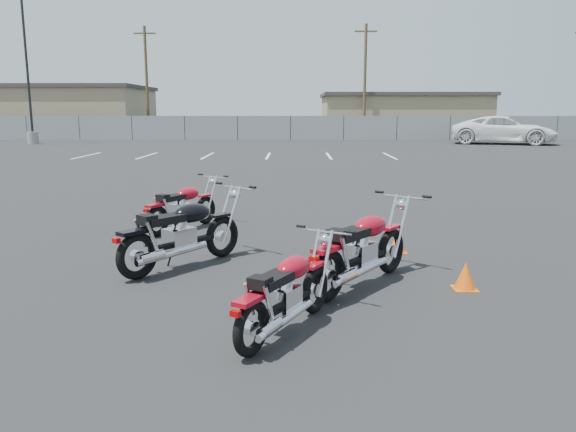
{
  "coord_description": "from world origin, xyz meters",
  "views": [
    {
      "loc": [
        0.29,
        -7.74,
        2.23
      ],
      "look_at": [
        0.2,
        0.6,
        0.65
      ],
      "focal_mm": 35.0,
      "sensor_mm": 36.0,
      "label": 1
    }
  ],
  "objects_px": {
    "motorcycle_third_red": "(363,249)",
    "motorcycle_rear_red": "(286,293)",
    "motorcycle_second_black": "(182,233)",
    "motorcycle_front_red": "(182,207)",
    "white_van": "(504,122)"
  },
  "relations": [
    {
      "from": "motorcycle_front_red",
      "to": "motorcycle_rear_red",
      "type": "relative_size",
      "value": 1.03
    },
    {
      "from": "white_van",
      "to": "motorcycle_second_black",
      "type": "bearing_deg",
      "value": 171.74
    },
    {
      "from": "motorcycle_rear_red",
      "to": "white_van",
      "type": "xyz_separation_m",
      "value": [
        13.98,
        32.35,
        1.04
      ]
    },
    {
      "from": "motorcycle_third_red",
      "to": "white_van",
      "type": "xyz_separation_m",
      "value": [
        13.03,
        30.81,
        0.96
      ]
    },
    {
      "from": "motorcycle_second_black",
      "to": "motorcycle_front_red",
      "type": "bearing_deg",
      "value": 101.11
    },
    {
      "from": "motorcycle_second_black",
      "to": "motorcycle_third_red",
      "type": "xyz_separation_m",
      "value": [
        2.47,
        -0.85,
        -0.01
      ]
    },
    {
      "from": "motorcycle_front_red",
      "to": "motorcycle_third_red",
      "type": "xyz_separation_m",
      "value": [
        2.97,
        -3.42,
        0.06
      ]
    },
    {
      "from": "motorcycle_second_black",
      "to": "motorcycle_rear_red",
      "type": "height_order",
      "value": "motorcycle_second_black"
    },
    {
      "from": "motorcycle_second_black",
      "to": "motorcycle_third_red",
      "type": "bearing_deg",
      "value": -18.92
    },
    {
      "from": "white_van",
      "to": "motorcycle_third_red",
      "type": "bearing_deg",
      "value": 176.16
    },
    {
      "from": "motorcycle_front_red",
      "to": "white_van",
      "type": "distance_m",
      "value": 31.74
    },
    {
      "from": "motorcycle_front_red",
      "to": "motorcycle_second_black",
      "type": "relative_size",
      "value": 0.93
    },
    {
      "from": "motorcycle_third_red",
      "to": "motorcycle_rear_red",
      "type": "relative_size",
      "value": 1.11
    },
    {
      "from": "motorcycle_third_red",
      "to": "motorcycle_front_red",
      "type": "bearing_deg",
      "value": 131.0
    },
    {
      "from": "motorcycle_third_red",
      "to": "white_van",
      "type": "distance_m",
      "value": 33.47
    }
  ]
}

